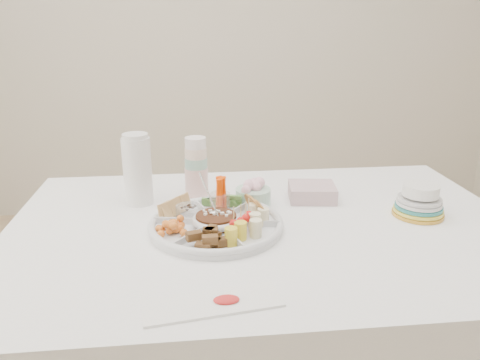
{
  "coord_description": "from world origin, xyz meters",
  "views": [
    {
      "loc": [
        -0.21,
        -1.25,
        1.33
      ],
      "look_at": [
        -0.07,
        0.08,
        0.87
      ],
      "focal_mm": 35.0,
      "sensor_mm": 36.0,
      "label": 1
    }
  ],
  "objects": [
    {
      "name": "dining_table",
      "position": [
        0.0,
        0.0,
        0.38
      ],
      "size": [
        1.52,
        1.02,
        0.76
      ],
      "primitive_type": "cube",
      "color": "white",
      "rests_on": "floor"
    },
    {
      "name": "party_tray",
      "position": [
        -0.15,
        -0.02,
        0.78
      ],
      "size": [
        0.44,
        0.44,
        0.04
      ],
      "primitive_type": "cylinder",
      "rotation": [
        0.0,
        0.0,
        -0.19
      ],
      "color": "silver",
      "rests_on": "dining_table"
    },
    {
      "name": "carrot_cucumber",
      "position": [
        -0.12,
        0.11,
        0.82
      ],
      "size": [
        0.14,
        0.14,
        0.11
      ],
      "primitive_type": null,
      "rotation": [
        0.0,
        0.0,
        -0.19
      ],
      "color": "#FF4600",
      "rests_on": "party_tray"
    },
    {
      "name": "banana_tomato",
      "position": [
        -0.05,
        -0.11,
        0.82
      ],
      "size": [
        0.13,
        0.13,
        0.09
      ],
      "primitive_type": null,
      "rotation": [
        0.0,
        0.0,
        -0.19
      ],
      "color": "#CEC556",
      "rests_on": "party_tray"
    },
    {
      "name": "placemat",
      "position": [
        -0.18,
        -0.4,
        0.76
      ],
      "size": [
        0.31,
        0.14,
        0.01
      ],
      "primitive_type": "cube",
      "rotation": [
        0.0,
        0.0,
        0.15
      ],
      "color": "white",
      "rests_on": "dining_table"
    },
    {
      "name": "flower_bowl",
      "position": [
        -0.02,
        0.15,
        0.8
      ],
      "size": [
        0.14,
        0.14,
        0.09
      ],
      "primitive_type": "cylinder",
      "rotation": [
        0.0,
        0.0,
        -0.27
      ],
      "color": "#9ECDBA",
      "rests_on": "dining_table"
    },
    {
      "name": "cup_stack",
      "position": [
        -0.2,
        0.27,
        0.87
      ],
      "size": [
        0.1,
        0.1,
        0.22
      ],
      "primitive_type": "cylinder",
      "rotation": [
        0.0,
        0.0,
        -0.29
      ],
      "color": "silver",
      "rests_on": "dining_table"
    },
    {
      "name": "bean_dip",
      "position": [
        -0.15,
        -0.02,
        0.79
      ],
      "size": [
        0.14,
        0.14,
        0.04
      ],
      "primitive_type": "cylinder",
      "rotation": [
        0.0,
        0.0,
        -0.19
      ],
      "color": "#582D18",
      "rests_on": "party_tray"
    },
    {
      "name": "napkin_stack",
      "position": [
        0.19,
        0.18,
        0.78
      ],
      "size": [
        0.17,
        0.15,
        0.05
      ],
      "primitive_type": "cube",
      "rotation": [
        0.0,
        0.0,
        -0.13
      ],
      "color": "#C2A1A8",
      "rests_on": "dining_table"
    },
    {
      "name": "thermos",
      "position": [
        -0.39,
        0.21,
        0.88
      ],
      "size": [
        0.09,
        0.09,
        0.24
      ],
      "primitive_type": "cylinder",
      "rotation": [
        0.0,
        0.0,
        0.02
      ],
      "color": "white",
      "rests_on": "dining_table"
    },
    {
      "name": "granola_chunks",
      "position": [
        -0.17,
        -0.15,
        0.79
      ],
      "size": [
        0.12,
        0.12,
        0.05
      ],
      "primitive_type": null,
      "rotation": [
        0.0,
        0.0,
        -0.19
      ],
      "color": "#412E12",
      "rests_on": "party_tray"
    },
    {
      "name": "tortillas",
      "position": [
        -0.02,
        0.02,
        0.8
      ],
      "size": [
        0.11,
        0.11,
        0.06
      ],
      "primitive_type": null,
      "rotation": [
        0.0,
        0.0,
        -0.19
      ],
      "color": "#AE7234",
      "rests_on": "party_tray"
    },
    {
      "name": "cherries",
      "position": [
        -0.27,
        -0.06,
        0.79
      ],
      "size": [
        0.11,
        0.11,
        0.04
      ],
      "primitive_type": null,
      "rotation": [
        0.0,
        0.0,
        -0.19
      ],
      "color": "orange",
      "rests_on": "party_tray"
    },
    {
      "name": "wall_back",
      "position": [
        0.0,
        2.0,
        1.35
      ],
      "size": [
        4.0,
        0.02,
        2.7
      ],
      "primitive_type": "cube",
      "color": "beige",
      "rests_on": "ground"
    },
    {
      "name": "plate_stack",
      "position": [
        0.48,
        0.01,
        0.81
      ],
      "size": [
        0.17,
        0.17,
        0.1
      ],
      "primitive_type": "cylinder",
      "rotation": [
        0.0,
        0.0,
        -0.11
      ],
      "color": "#FAF244",
      "rests_on": "dining_table"
    },
    {
      "name": "pita_raisins",
      "position": [
        -0.25,
        0.06,
        0.8
      ],
      "size": [
        0.12,
        0.12,
        0.06
      ],
      "primitive_type": null,
      "rotation": [
        0.0,
        0.0,
        -0.19
      ],
      "color": "tan",
      "rests_on": "party_tray"
    }
  ]
}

